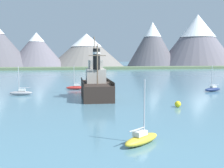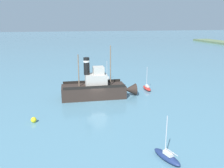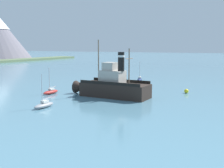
{
  "view_description": "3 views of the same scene",
  "coord_description": "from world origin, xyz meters",
  "views": [
    {
      "loc": [
        -7.09,
        -44.68,
        6.59
      ],
      "look_at": [
        0.53,
        -1.31,
        2.25
      ],
      "focal_mm": 45.0,
      "sensor_mm": 36.0,
      "label": 1
    },
    {
      "loc": [
        41.19,
        -6.71,
        14.31
      ],
      "look_at": [
        0.62,
        2.63,
        3.18
      ],
      "focal_mm": 38.0,
      "sensor_mm": 36.0,
      "label": 2
    },
    {
      "loc": [
        -44.88,
        -21.91,
        8.9
      ],
      "look_at": [
        -4.25,
        -1.06,
        2.6
      ],
      "focal_mm": 45.0,
      "sensor_mm": 36.0,
      "label": 3
    }
  ],
  "objects": [
    {
      "name": "ground_plane",
      "position": [
        0.0,
        0.0,
        0.0
      ],
      "size": [
        600.0,
        600.0,
        0.0
      ],
      "primitive_type": "plane",
      "color": "teal"
    },
    {
      "name": "old_tugboat",
      "position": [
        -1.89,
        0.2,
        1.83
      ],
      "size": [
        4.84,
        14.51,
        9.9
      ],
      "color": "#2D231E",
      "rests_on": "ground"
    },
    {
      "name": "sailboat_navy",
      "position": [
        20.82,
        3.96,
        0.43
      ],
      "size": [
        3.96,
        2.17,
        4.9
      ],
      "color": "navy",
      "rests_on": "ground"
    },
    {
      "name": "sailboat_red",
      "position": [
        -4.59,
        11.49,
        0.43
      ],
      "size": [
        3.83,
        1.2,
        4.9
      ],
      "color": "#B22823",
      "rests_on": "ground"
    },
    {
      "name": "sailboat_grey",
      "position": [
        -14.21,
        4.84,
        0.43
      ],
      "size": [
        3.83,
        1.2,
        4.9
      ],
      "color": "gray",
      "rests_on": "ground"
    },
    {
      "name": "mooring_buoy",
      "position": [
        7.59,
        -10.66,
        0.41
      ],
      "size": [
        0.81,
        0.81,
        0.81
      ],
      "primitive_type": "sphere",
      "color": "yellow",
      "rests_on": "ground"
    }
  ]
}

